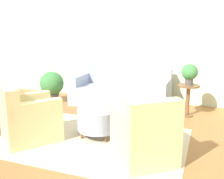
{
  "coord_description": "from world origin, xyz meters",
  "views": [
    {
      "loc": [
        1.7,
        -3.63,
        1.8
      ],
      "look_at": [
        0.15,
        0.55,
        0.75
      ],
      "focal_mm": 42.0,
      "sensor_mm": 36.0,
      "label": 1
    }
  ],
  "objects_px": {
    "armchair_right": "(145,136)",
    "side_table": "(188,96)",
    "couch": "(120,92)",
    "ottoman_table": "(98,119)",
    "armchair_left": "(28,119)",
    "potted_plant_on_side_table": "(190,73)",
    "potted_plant_floor": "(52,85)"
  },
  "relations": [
    {
      "from": "armchair_right",
      "to": "side_table",
      "type": "relative_size",
      "value": 1.66
    },
    {
      "from": "couch",
      "to": "ottoman_table",
      "type": "height_order",
      "value": "couch"
    },
    {
      "from": "armchair_right",
      "to": "side_table",
      "type": "bearing_deg",
      "value": 79.72
    },
    {
      "from": "armchair_left",
      "to": "potted_plant_on_side_table",
      "type": "height_order",
      "value": "potted_plant_on_side_table"
    },
    {
      "from": "armchair_right",
      "to": "side_table",
      "type": "height_order",
      "value": "armchair_right"
    },
    {
      "from": "armchair_right",
      "to": "armchair_left",
      "type": "bearing_deg",
      "value": 180.0
    },
    {
      "from": "ottoman_table",
      "to": "potted_plant_on_side_table",
      "type": "height_order",
      "value": "potted_plant_on_side_table"
    },
    {
      "from": "couch",
      "to": "side_table",
      "type": "height_order",
      "value": "couch"
    },
    {
      "from": "armchair_right",
      "to": "potted_plant_on_side_table",
      "type": "distance_m",
      "value": 2.27
    },
    {
      "from": "couch",
      "to": "ottoman_table",
      "type": "bearing_deg",
      "value": -82.65
    },
    {
      "from": "armchair_right",
      "to": "side_table",
      "type": "xyz_separation_m",
      "value": [
        0.39,
        2.17,
        0.07
      ]
    },
    {
      "from": "armchair_left",
      "to": "ottoman_table",
      "type": "xyz_separation_m",
      "value": [
        1.0,
        0.56,
        -0.06
      ]
    },
    {
      "from": "armchair_right",
      "to": "potted_plant_floor",
      "type": "xyz_separation_m",
      "value": [
        -2.85,
        2.12,
        0.06
      ]
    },
    {
      "from": "couch",
      "to": "side_table",
      "type": "relative_size",
      "value": 3.47
    },
    {
      "from": "potted_plant_floor",
      "to": "side_table",
      "type": "bearing_deg",
      "value": 0.76
    },
    {
      "from": "armchair_left",
      "to": "potted_plant_on_side_table",
      "type": "bearing_deg",
      "value": 43.02
    },
    {
      "from": "couch",
      "to": "armchair_left",
      "type": "relative_size",
      "value": 2.09
    },
    {
      "from": "ottoman_table",
      "to": "potted_plant_floor",
      "type": "relative_size",
      "value": 0.92
    },
    {
      "from": "potted_plant_floor",
      "to": "ottoman_table",
      "type": "bearing_deg",
      "value": -39.18
    },
    {
      "from": "armchair_right",
      "to": "side_table",
      "type": "distance_m",
      "value": 2.2
    },
    {
      "from": "armchair_right",
      "to": "ottoman_table",
      "type": "relative_size",
      "value": 1.56
    },
    {
      "from": "ottoman_table",
      "to": "potted_plant_on_side_table",
      "type": "xyz_separation_m",
      "value": [
        1.33,
        1.6,
        0.61
      ]
    },
    {
      "from": "side_table",
      "to": "armchair_right",
      "type": "bearing_deg",
      "value": -100.28
    },
    {
      "from": "ottoman_table",
      "to": "side_table",
      "type": "height_order",
      "value": "side_table"
    },
    {
      "from": "couch",
      "to": "potted_plant_on_side_table",
      "type": "xyz_separation_m",
      "value": [
        1.57,
        -0.29,
        0.6
      ]
    },
    {
      "from": "ottoman_table",
      "to": "couch",
      "type": "bearing_deg",
      "value": 97.35
    },
    {
      "from": "ottoman_table",
      "to": "side_table",
      "type": "bearing_deg",
      "value": 50.39
    },
    {
      "from": "armchair_right",
      "to": "potted_plant_on_side_table",
      "type": "bearing_deg",
      "value": 79.72
    },
    {
      "from": "ottoman_table",
      "to": "potted_plant_floor",
      "type": "bearing_deg",
      "value": 140.82
    },
    {
      "from": "couch",
      "to": "potted_plant_on_side_table",
      "type": "relative_size",
      "value": 5.29
    },
    {
      "from": "couch",
      "to": "armchair_right",
      "type": "distance_m",
      "value": 2.73
    },
    {
      "from": "couch",
      "to": "ottoman_table",
      "type": "distance_m",
      "value": 1.91
    }
  ]
}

